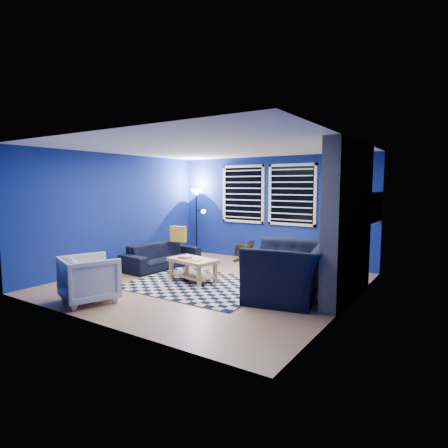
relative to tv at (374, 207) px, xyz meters
name	(u,v)px	position (x,y,z in m)	size (l,w,h in m)	color
floor	(210,283)	(-2.45, -2.00, -1.40)	(5.00, 5.00, 0.00)	tan
ceiling	(210,147)	(-2.45, -2.00, 1.10)	(5.00, 5.00, 0.00)	white
wall_back	(271,209)	(-2.45, 0.50, -0.15)	(5.00, 5.00, 0.00)	navy
wall_left	(118,211)	(-4.95, -2.00, -0.15)	(5.00, 5.00, 0.00)	navy
wall_right	(349,224)	(0.05, -2.00, -0.15)	(5.00, 5.00, 0.00)	navy
fireplace	(348,224)	(-0.09, -1.50, -0.20)	(0.65, 2.00, 2.50)	gray
window_left	(243,194)	(-3.20, 0.46, 0.20)	(1.17, 0.06, 1.42)	black
window_right	(292,195)	(-1.90, 0.46, 0.20)	(1.17, 0.06, 1.42)	black
tv	(374,207)	(0.00, 0.00, 0.00)	(0.07, 1.00, 0.58)	black
rug	(200,285)	(-2.51, -2.23, -1.39)	(2.50, 2.00, 0.02)	black
sofa	(162,255)	(-4.13, -1.49, -1.13)	(0.72, 1.84, 0.54)	black
armchair_big	(288,272)	(-0.85, -2.10, -0.96)	(1.20, 1.37, 0.89)	black
armchair_bent	(89,279)	(-3.39, -3.94, -1.03)	(0.78, 0.80, 0.73)	gray
rocking_horse	(244,248)	(-2.97, 0.16, -1.10)	(0.53, 0.24, 0.45)	#492617
coffee_table	(193,265)	(-2.78, -2.10, -1.08)	(1.00, 0.68, 0.46)	tan
cabinet	(314,256)	(-1.25, 0.25, -1.13)	(0.64, 0.45, 0.60)	tan
floor_lamp	(197,201)	(-4.48, 0.25, 0.00)	(0.46, 0.29, 1.70)	black
throw_pillow	(178,234)	(-3.98, -1.09, -0.69)	(0.37, 0.11, 0.35)	gold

